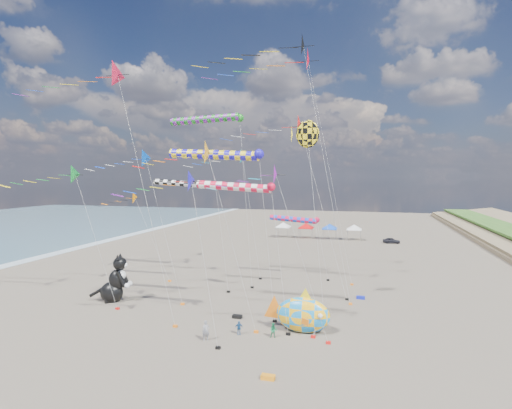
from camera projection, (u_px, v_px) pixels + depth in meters
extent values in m
plane|color=brown|center=(195.00, 368.00, 27.51)|extent=(260.00, 260.00, 0.00)
cone|color=#0443B6|center=(148.00, 158.00, 40.99)|extent=(1.93, 2.07, 2.13)
cylinder|color=#B2B2B2|center=(165.00, 231.00, 41.03)|extent=(3.72, 0.02, 15.14)
cube|color=black|center=(183.00, 304.00, 41.06)|extent=(0.36, 0.24, 0.20)
cone|color=orange|center=(221.00, 152.00, 33.46)|extent=(2.11, 2.26, 2.33)
cylinder|color=#B2B2B2|center=(239.00, 243.00, 33.59)|extent=(3.07, 0.02, 15.26)
cube|color=black|center=(256.00, 332.00, 33.71)|extent=(0.36, 0.24, 0.20)
cone|color=orange|center=(141.00, 198.00, 50.46)|extent=(1.62, 1.73, 1.78)
cylinder|color=#B2B2B2|center=(156.00, 240.00, 50.33)|extent=(3.79, 0.02, 10.46)
cube|color=black|center=(170.00, 281.00, 50.19)|extent=(0.36, 0.24, 0.20)
cone|color=red|center=(314.00, 125.00, 42.35)|extent=(2.44, 2.61, 2.69)
cylinder|color=#B2B2B2|center=(330.00, 213.00, 42.51)|extent=(3.76, 0.02, 18.67)
cube|color=black|center=(347.00, 299.00, 42.65)|extent=(0.36, 0.24, 0.20)
cone|color=#0E862C|center=(91.00, 174.00, 39.43)|extent=(1.91, 2.04, 2.10)
cylinder|color=#B2B2B2|center=(104.00, 242.00, 39.55)|extent=(2.70, 0.02, 13.43)
cube|color=black|center=(117.00, 308.00, 39.66)|extent=(0.36, 0.24, 0.20)
cone|color=#201AC4|center=(189.00, 181.00, 30.26)|extent=(1.71, 1.83, 1.89)
cylinder|color=#B2B2B2|center=(203.00, 265.00, 30.41)|extent=(2.29, 0.02, 12.89)
cube|color=black|center=(218.00, 348.00, 30.55)|extent=(0.36, 0.24, 0.20)
cone|color=red|center=(325.00, 61.00, 47.59)|extent=(2.75, 2.94, 3.04)
cylinder|color=#B2B2B2|center=(339.00, 174.00, 48.07)|extent=(3.54, 0.02, 27.00)
cube|color=black|center=(352.00, 284.00, 48.53)|extent=(0.36, 0.24, 0.20)
cone|color=red|center=(137.00, 75.00, 34.31)|extent=(2.35, 2.52, 2.60)
cylinder|color=#B2B2B2|center=(157.00, 202.00, 34.64)|extent=(3.25, 0.02, 21.97)
cube|color=black|center=(175.00, 326.00, 34.98)|extent=(0.36, 0.24, 0.20)
cone|color=purple|center=(299.00, 174.00, 31.20)|extent=(1.65, 1.77, 1.82)
cylinder|color=#B2B2B2|center=(314.00, 259.00, 31.35)|extent=(2.46, 0.02, 13.39)
cube|color=black|center=(328.00, 343.00, 31.48)|extent=(0.36, 0.24, 0.20)
cone|color=#1DCFCF|center=(243.00, 156.00, 50.83)|extent=(1.89, 2.02, 2.08)
cylinder|color=#B2B2B2|center=(252.00, 218.00, 51.07)|extent=(2.34, 0.02, 15.78)
cube|color=black|center=(260.00, 279.00, 51.31)|extent=(0.36, 0.24, 0.20)
cone|color=black|center=(318.00, 42.00, 40.22)|extent=(2.42, 2.59, 2.67)
cylinder|color=#B2B2B2|center=(334.00, 175.00, 40.68)|extent=(3.63, 0.02, 26.80)
cube|color=black|center=(350.00, 304.00, 41.13)|extent=(0.36, 0.24, 0.20)
cylinder|color=black|center=(185.00, 184.00, 46.01)|extent=(7.58, 0.65, 0.65)
sphere|color=black|center=(215.00, 184.00, 45.01)|extent=(0.68, 0.68, 0.68)
cylinder|color=#B2B2B2|center=(222.00, 238.00, 45.24)|extent=(1.52, 0.02, 12.39)
cube|color=black|center=(228.00, 292.00, 45.47)|extent=(0.36, 0.24, 0.20)
cylinder|color=red|center=(293.00, 219.00, 51.24)|extent=(6.06, 0.69, 0.69)
sphere|color=red|center=(317.00, 220.00, 50.44)|extent=(0.72, 0.72, 0.72)
cylinder|color=#B2B2B2|center=(322.00, 250.00, 50.51)|extent=(1.52, 0.02, 7.73)
cube|color=black|center=(328.00, 280.00, 50.57)|extent=(0.36, 0.24, 0.20)
cylinder|color=#1D13C0|center=(214.00, 155.00, 36.69)|extent=(8.54, 0.86, 0.86)
sphere|color=#1D13C0|center=(259.00, 154.00, 35.56)|extent=(0.91, 0.91, 0.91)
cylinder|color=#B2B2B2|center=(267.00, 239.00, 35.89)|extent=(1.52, 0.02, 15.21)
cube|color=black|center=(275.00, 321.00, 36.21)|extent=(0.36, 0.24, 0.20)
cylinder|color=red|center=(234.00, 187.00, 33.63)|extent=(6.41, 0.68, 0.68)
sphere|color=red|center=(271.00, 187.00, 32.79)|extent=(0.72, 0.72, 0.72)
cylinder|color=#B2B2B2|center=(280.00, 261.00, 33.02)|extent=(1.52, 0.02, 12.36)
cube|color=black|center=(288.00, 334.00, 33.24)|extent=(0.36, 0.24, 0.20)
cylinder|color=#17831B|center=(204.00, 119.00, 47.46)|extent=(8.82, 0.91, 0.91)
sphere|color=#17831B|center=(240.00, 118.00, 46.30)|extent=(0.96, 0.96, 0.96)
cylinder|color=#B2B2B2|center=(246.00, 204.00, 46.80)|extent=(1.52, 0.02, 19.99)
cube|color=black|center=(252.00, 287.00, 47.29)|extent=(0.36, 0.24, 0.20)
ellipsoid|color=yellow|center=(308.00, 134.00, 37.79)|extent=(2.20, 0.40, 2.64)
cone|color=yellow|center=(292.00, 134.00, 38.18)|extent=(0.12, 1.80, 1.80)
cylinder|color=#B2B2B2|center=(316.00, 226.00, 37.16)|extent=(2.03, 2.03, 17.24)
cube|color=black|center=(325.00, 320.00, 36.53)|extent=(0.36, 0.24, 0.20)
ellipsoid|color=#1588D5|center=(303.00, 315.00, 33.79)|extent=(4.83, 2.60, 3.05)
cone|color=orange|center=(273.00, 312.00, 34.49)|extent=(2.23, 0.51, 2.24)
cone|color=yellow|center=(306.00, 297.00, 33.63)|extent=(1.62, 0.38, 1.63)
cylinder|color=#B2B2B2|center=(315.00, 330.00, 33.09)|extent=(0.27, 1.04, 1.01)
cube|color=red|center=(313.00, 337.00, 32.66)|extent=(0.36, 0.24, 0.20)
imported|color=gray|center=(206.00, 331.00, 32.07)|extent=(0.71, 0.64, 1.63)
imported|color=#197B49|center=(274.00, 330.00, 32.64)|extent=(0.67, 0.56, 1.24)
imported|color=#1F5693|center=(239.00, 328.00, 33.31)|extent=(0.74, 0.52, 1.17)
cube|color=orange|center=(268.00, 377.00, 25.97)|extent=(0.90, 0.44, 0.30)
cube|color=black|center=(237.00, 317.00, 37.20)|extent=(0.90, 0.44, 0.30)
cube|color=#121EB5|center=(361.00, 298.00, 43.06)|extent=(0.90, 0.44, 0.30)
cube|color=white|center=(283.00, 227.00, 86.65)|extent=(3.00, 3.00, 0.15)
pyramid|color=white|center=(283.00, 222.00, 86.57)|extent=(4.20, 4.20, 1.00)
cylinder|color=#999999|center=(276.00, 233.00, 85.82)|extent=(0.08, 0.08, 2.20)
cylinder|color=#999999|center=(288.00, 233.00, 85.13)|extent=(0.08, 0.08, 2.20)
cylinder|color=#999999|center=(279.00, 231.00, 88.32)|extent=(0.08, 0.08, 2.20)
cylinder|color=#999999|center=(290.00, 232.00, 87.63)|extent=(0.08, 0.08, 2.20)
cube|color=red|center=(306.00, 228.00, 85.32)|extent=(3.00, 3.00, 0.15)
pyramid|color=red|center=(306.00, 223.00, 85.25)|extent=(4.20, 4.20, 1.00)
cylinder|color=#999999|center=(299.00, 234.00, 84.50)|extent=(0.08, 0.08, 2.20)
cylinder|color=#999999|center=(311.00, 234.00, 83.81)|extent=(0.08, 0.08, 2.20)
cylinder|color=#999999|center=(301.00, 232.00, 87.00)|extent=(0.08, 0.08, 2.20)
cylinder|color=#999999|center=(313.00, 233.00, 86.31)|extent=(0.08, 0.08, 2.20)
cube|color=blue|center=(330.00, 229.00, 84.00)|extent=(3.00, 3.00, 0.15)
pyramid|color=blue|center=(330.00, 224.00, 83.92)|extent=(4.20, 4.20, 1.00)
cylinder|color=#999999|center=(323.00, 235.00, 83.17)|extent=(0.08, 0.08, 2.20)
cylinder|color=#999999|center=(335.00, 235.00, 82.48)|extent=(0.08, 0.08, 2.20)
cylinder|color=#999999|center=(324.00, 233.00, 85.67)|extent=(0.08, 0.08, 2.20)
cylinder|color=#999999|center=(336.00, 233.00, 84.98)|extent=(0.08, 0.08, 2.20)
cube|color=silver|center=(354.00, 229.00, 82.67)|extent=(3.00, 3.00, 0.15)
pyramid|color=silver|center=(354.00, 224.00, 82.60)|extent=(4.20, 4.20, 1.00)
cylinder|color=#999999|center=(347.00, 236.00, 81.85)|extent=(0.08, 0.08, 2.20)
cylinder|color=#999999|center=(360.00, 236.00, 81.16)|extent=(0.08, 0.08, 2.20)
cylinder|color=#999999|center=(348.00, 234.00, 84.35)|extent=(0.08, 0.08, 2.20)
cylinder|color=#999999|center=(361.00, 234.00, 83.66)|extent=(0.08, 0.08, 2.20)
imported|color=#26262D|center=(391.00, 241.00, 78.94)|extent=(3.36, 1.54, 1.11)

